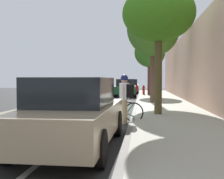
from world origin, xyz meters
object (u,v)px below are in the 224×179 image
(bicycle_at_curb, at_px, (120,111))
(street_tree_mid_block, at_px, (153,29))
(parked_sedan_green_mid, at_px, (126,88))
(parked_sedan_red_far, at_px, (130,86))
(pedestrian_on_phone, at_px, (157,84))
(street_tree_near_cyclist, at_px, (159,15))
(street_tree_far_end, at_px, (150,53))
(fire_hydrant, at_px, (144,90))
(cyclist_with_backpack, at_px, (125,94))
(parked_sedan_tan_second, at_px, (73,113))

(bicycle_at_curb, bearing_deg, street_tree_mid_block, 78.69)
(parked_sedan_green_mid, xyz_separation_m, bicycle_at_curb, (0.69, -15.00, -0.38))
(parked_sedan_green_mid, xyz_separation_m, parked_sedan_red_far, (0.12, 6.00, 0.00))
(pedestrian_on_phone, bearing_deg, parked_sedan_green_mid, -132.87)
(street_tree_near_cyclist, xyz_separation_m, street_tree_mid_block, (-0.00, 5.73, 0.46))
(bicycle_at_curb, distance_m, street_tree_far_end, 15.74)
(parked_sedan_green_mid, relative_size, fire_hydrant, 5.29)
(cyclist_with_backpack, relative_size, street_tree_far_end, 0.33)
(street_tree_mid_block, bearing_deg, fire_hydrant, 93.23)
(cyclist_with_backpack, relative_size, fire_hydrant, 1.96)
(street_tree_mid_block, height_order, fire_hydrant, street_tree_mid_block)
(parked_sedan_green_mid, xyz_separation_m, street_tree_mid_block, (2.10, -7.95, 3.72))
(bicycle_at_curb, height_order, street_tree_near_cyclist, street_tree_near_cyclist)
(cyclist_with_backpack, height_order, pedestrian_on_phone, pedestrian_on_phone)
(cyclist_with_backpack, bearing_deg, parked_sedan_green_mid, 93.39)
(parked_sedan_tan_second, distance_m, bicycle_at_curb, 4.03)
(parked_sedan_red_far, relative_size, street_tree_far_end, 0.88)
(parked_sedan_red_far, distance_m, street_tree_near_cyclist, 20.04)
(parked_sedan_green_mid, distance_m, street_tree_far_end, 3.73)
(cyclist_with_backpack, bearing_deg, pedestrian_on_phone, 83.95)
(parked_sedan_tan_second, bearing_deg, cyclist_with_backpack, 75.15)
(parked_sedan_tan_second, relative_size, parked_sedan_red_far, 1.00)
(cyclist_with_backpack, relative_size, street_tree_mid_block, 0.27)
(street_tree_far_end, bearing_deg, bicycle_at_curb, -95.27)
(parked_sedan_red_far, xyz_separation_m, cyclist_with_backpack, (0.79, -21.46, 0.24))
(street_tree_far_end, relative_size, pedestrian_on_phone, 3.20)
(bicycle_at_curb, height_order, fire_hydrant, fire_hydrant)
(street_tree_far_end, bearing_deg, parked_sedan_tan_second, -96.26)
(parked_sedan_red_far, xyz_separation_m, street_tree_near_cyclist, (1.98, -19.68, 3.26))
(fire_hydrant, bearing_deg, parked_sedan_green_mid, -142.57)
(street_tree_mid_block, bearing_deg, pedestrian_on_phone, 85.95)
(parked_sedan_red_far, xyz_separation_m, bicycle_at_curb, (0.57, -21.00, -0.38))
(bicycle_at_curb, xyz_separation_m, cyclist_with_backpack, (0.23, -0.46, 0.63))
(parked_sedan_tan_second, height_order, fire_hydrant, parked_sedan_tan_second)
(street_tree_near_cyclist, height_order, street_tree_mid_block, street_tree_mid_block)
(cyclist_with_backpack, distance_m, fire_hydrant, 16.69)
(parked_sedan_tan_second, relative_size, pedestrian_on_phone, 2.81)
(pedestrian_on_phone, bearing_deg, parked_sedan_red_far, 133.62)
(parked_sedan_red_far, relative_size, fire_hydrant, 5.28)
(street_tree_mid_block, bearing_deg, parked_sedan_green_mid, 104.80)
(parked_sedan_green_mid, bearing_deg, cyclist_with_backpack, -86.61)
(bicycle_at_curb, bearing_deg, parked_sedan_red_far, 91.55)
(cyclist_with_backpack, xyz_separation_m, street_tree_near_cyclist, (1.19, 1.78, 3.01))
(street_tree_near_cyclist, bearing_deg, fire_hydrant, 91.99)
(bicycle_at_curb, distance_m, street_tree_mid_block, 8.28)
(cyclist_with_backpack, bearing_deg, street_tree_mid_block, 81.03)
(parked_sedan_tan_second, distance_m, cyclist_with_backpack, 3.62)
(parked_sedan_tan_second, height_order, cyclist_with_backpack, cyclist_with_backpack)
(cyclist_with_backpack, bearing_deg, fire_hydrant, 87.70)
(street_tree_near_cyclist, distance_m, fire_hydrant, 15.29)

